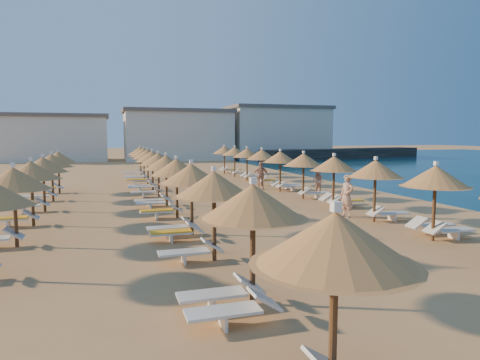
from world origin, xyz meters
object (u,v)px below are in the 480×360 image
object	(u,v)px
parasol_row_east	(304,161)
jetty	(345,154)
beachgoer_c	(260,175)
beachgoer_b	(318,181)
parasol_row_west	(166,163)
beachgoer_a	(347,196)

from	to	relation	value
parasol_row_east	jetty	bearing A→B (deg)	55.91
beachgoer_c	beachgoer_b	bearing A→B (deg)	-28.42
parasol_row_west	beachgoer_b	distance (m)	10.02
jetty	parasol_row_west	xyz separation A→B (m)	(-32.69, -36.90, 1.43)
jetty	parasol_row_west	distance (m)	49.32
beachgoer_a	beachgoer_b	bearing A→B (deg)	145.18
beachgoer_b	beachgoer_c	size ratio (longest dim) A/B	0.84
jetty	parasol_row_west	size ratio (longest dim) A/B	0.83
beachgoer_c	beachgoer_a	bearing A→B (deg)	-71.61
beachgoer_b	jetty	bearing A→B (deg)	126.12
parasol_row_west	beachgoer_b	xyz separation A→B (m)	(9.71, 2.03, -1.41)
beachgoer_b	beachgoer_a	xyz separation A→B (m)	(-2.55, -7.56, 0.18)
parasol_row_west	beachgoer_b	bearing A→B (deg)	11.79
parasol_row_east	parasol_row_west	xyz separation A→B (m)	(-7.72, 0.00, 0.00)
jetty	parasol_row_east	size ratio (longest dim) A/B	0.83
jetty	beachgoer_c	xyz separation A→B (m)	(-25.77, -32.03, 0.18)
jetty	beachgoer_b	bearing A→B (deg)	-137.73
parasol_row_east	beachgoer_a	xyz separation A→B (m)	(-0.56, -5.53, -1.23)
jetty	beachgoer_b	distance (m)	41.76
parasol_row_west	beachgoer_a	xyz separation A→B (m)	(7.16, -5.53, -1.23)
beachgoer_b	beachgoer_a	distance (m)	7.98
parasol_row_east	beachgoer_a	bearing A→B (deg)	-95.77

